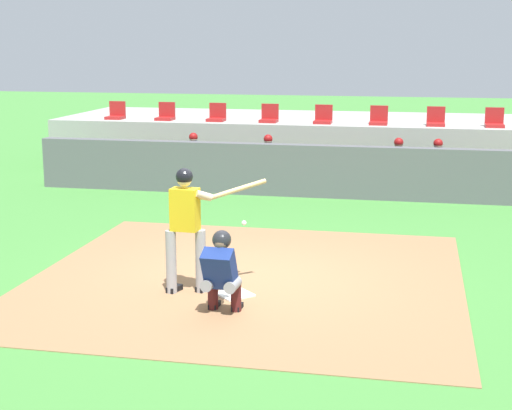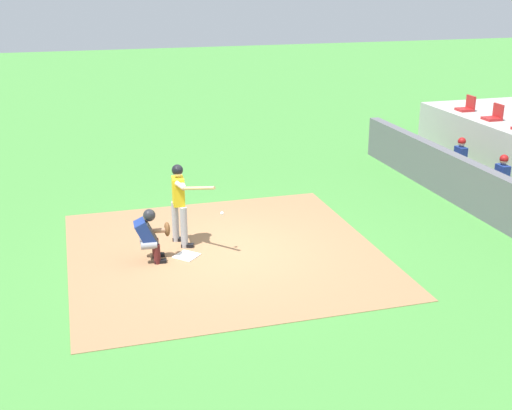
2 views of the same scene
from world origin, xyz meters
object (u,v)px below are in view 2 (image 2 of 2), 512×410
Objects in this scene: home_plate at (187,256)px; dugout_player_0 at (456,160)px; dugout_player_1 at (497,179)px; stadium_seat_1 at (494,115)px; stadium_seat_0 at (467,107)px; catcher_crouched at (151,233)px; batter_at_plate at (179,200)px.

dugout_player_0 is at bearing 110.20° from home_plate.
dugout_player_1 is 3.91m from stadium_seat_1.
dugout_player_0 is 3.55m from stadium_seat_0.
catcher_crouched is at bearing -82.86° from dugout_player_1.
catcher_crouched is (0.00, -0.72, 0.59)m from home_plate.
home_plate is at bearing 90.16° from catcher_crouched.
dugout_player_0 is at bearing 180.00° from dugout_player_1.
stadium_seat_0 is at bearing 119.58° from home_plate.
stadium_seat_1 is at bearing 123.32° from dugout_player_0.
catcher_crouched is 12.37m from stadium_seat_0.
stadium_seat_0 is at bearing 180.00° from stadium_seat_1.
dugout_player_0 is (-3.00, 8.86, 0.06)m from catcher_crouched.
stadium_seat_0 is (-2.78, 2.03, 0.86)m from dugout_player_0.
stadium_seat_0 is (-4.67, 2.03, 0.86)m from dugout_player_1.
batter_at_plate reaches higher than home_plate.
stadium_seat_1 is (-3.66, 10.18, 0.50)m from batter_at_plate.
stadium_seat_1 is at bearing 111.70° from catcher_crouched.
catcher_crouched is at bearing -71.31° from dugout_player_0.
dugout_player_0 is at bearing 105.93° from batter_at_plate.
dugout_player_1 is at bearing 0.00° from dugout_player_0.
catcher_crouched is at bearing -62.06° from stadium_seat_0.
dugout_player_1 is (-1.11, 8.14, 0.65)m from home_plate.
dugout_player_1 is at bearing 97.14° from catcher_crouched.
home_plate is at bearing -69.80° from dugout_player_0.
dugout_player_1 is at bearing 93.06° from batter_at_plate.
stadium_seat_0 reaches higher than home_plate.
batter_at_plate is 1.39× the size of dugout_player_1.
stadium_seat_0 reaches higher than dugout_player_1.
dugout_player_0 is at bearing -36.18° from stadium_seat_0.
batter_at_plate reaches higher than catcher_crouched.
stadium_seat_1 reaches higher than batter_at_plate.
dugout_player_1 is (1.89, 0.00, 0.00)m from dugout_player_0.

